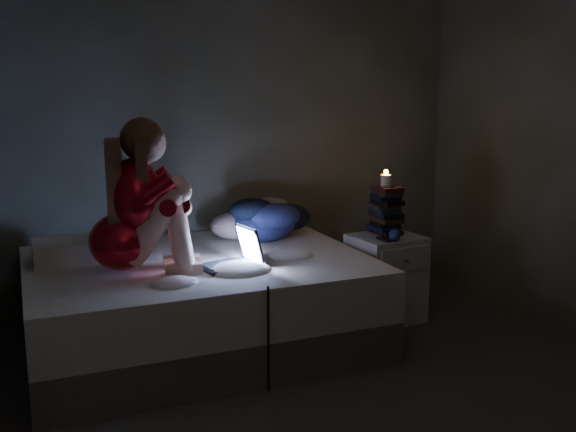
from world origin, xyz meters
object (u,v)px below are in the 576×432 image
woman (119,197)px  phone (384,239)px  bed (199,302)px  laptop (228,247)px  nightstand (385,278)px  candle (386,181)px

woman → phone: bearing=9.4°
bed → laptop: laptop is taller
laptop → nightstand: (1.20, 0.21, -0.38)m
nightstand → phone: 0.33m
laptop → candle: size_ratio=4.32×
woman → candle: (1.81, 0.17, -0.03)m
bed → nightstand: (1.31, -0.06, 0.02)m
woman → phone: woman is taller
bed → candle: candle is taller
candle → phone: candle is taller
candle → phone: 0.41m
woman → phone: 1.75m
laptop → candle: candle is taller
bed → laptop: size_ratio=5.86×
candle → phone: bearing=-122.5°
woman → laptop: 0.68m
laptop → candle: bearing=1.5°
bed → nightstand: size_ratio=3.39×
woman → phone: (1.70, 0.00, -0.39)m
bed → phone: 1.28m
candle → bed: bearing=-179.9°
laptop → bed: bearing=101.2°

